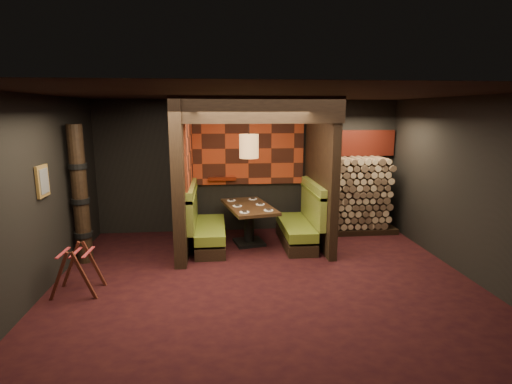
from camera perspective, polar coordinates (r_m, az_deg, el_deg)
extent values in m
cube|color=black|center=(6.45, 1.18, -12.50)|extent=(6.50, 5.50, 0.02)
cube|color=black|center=(5.89, 1.30, 13.91)|extent=(6.50, 5.50, 0.02)
cube|color=black|center=(8.72, -0.96, 3.69)|extent=(6.50, 0.02, 2.85)
cube|color=black|center=(3.38, 6.97, -9.18)|extent=(6.50, 0.02, 2.85)
cube|color=black|center=(6.48, -28.70, -0.49)|extent=(0.02, 5.50, 2.85)
cube|color=black|center=(7.17, 28.08, 0.60)|extent=(0.02, 5.50, 2.85)
cube|color=black|center=(7.61, -10.44, 2.35)|extent=(0.20, 2.20, 2.85)
cube|color=black|center=(7.90, 9.14, 2.72)|extent=(0.15, 2.10, 2.85)
cube|color=black|center=(6.58, 0.31, 11.66)|extent=(2.85, 0.18, 0.44)
cube|color=#AC3719|center=(8.62, -1.11, 6.24)|extent=(2.40, 0.06, 1.55)
cube|color=#AC3719|center=(7.72, -9.56, 5.69)|extent=(0.04, 1.85, 1.45)
cube|color=#61190A|center=(8.62, -4.88, 1.91)|extent=(0.60, 0.12, 0.07)
cube|color=black|center=(7.90, -6.48, -7.02)|extent=(0.55, 1.60, 0.22)
cube|color=#5C6C1E|center=(7.83, -6.52, -5.29)|extent=(0.55, 1.60, 0.18)
cube|color=#527317|center=(7.74, -9.07, -2.56)|extent=(0.12, 1.60, 0.78)
cube|color=#5C6C1E|center=(7.66, -9.16, -0.02)|extent=(0.15, 1.60, 0.06)
cube|color=black|center=(8.05, 5.64, -6.65)|extent=(0.55, 1.60, 0.22)
cube|color=#5C6C1E|center=(7.98, 5.68, -4.95)|extent=(0.55, 1.60, 0.18)
cube|color=#527317|center=(7.95, 8.10, -2.16)|extent=(0.12, 1.60, 0.78)
cube|color=#5C6C1E|center=(7.87, 8.17, 0.32)|extent=(0.15, 1.60, 0.06)
cube|color=black|center=(8.06, -0.99, -7.18)|extent=(0.65, 0.65, 0.06)
cylinder|color=black|center=(7.96, -1.00, -4.90)|extent=(0.20, 0.20, 0.73)
cube|color=#3A2513|center=(7.85, -1.01, -2.14)|extent=(1.09, 1.62, 0.06)
cylinder|color=white|center=(7.31, -1.66, -2.90)|extent=(0.18, 0.18, 0.01)
cube|color=black|center=(7.30, -1.66, -2.78)|extent=(0.09, 0.12, 0.02)
cylinder|color=white|center=(7.44, 1.82, -2.63)|extent=(0.18, 0.18, 0.01)
cube|color=black|center=(7.44, 1.82, -2.51)|extent=(0.09, 0.12, 0.02)
cylinder|color=white|center=(7.79, -2.67, -2.00)|extent=(0.18, 0.18, 0.01)
cube|color=black|center=(7.78, -2.67, -1.89)|extent=(0.09, 0.12, 0.02)
cylinder|color=white|center=(7.91, 0.62, -1.77)|extent=(0.18, 0.18, 0.01)
cube|color=black|center=(7.91, 0.62, -1.65)|extent=(0.09, 0.12, 0.02)
cylinder|color=white|center=(8.27, -3.56, -1.20)|extent=(0.18, 0.18, 0.01)
cube|color=black|center=(8.27, -3.56, -1.10)|extent=(0.09, 0.12, 0.02)
cylinder|color=white|center=(8.39, -0.45, -1.00)|extent=(0.18, 0.18, 0.01)
cube|color=black|center=(8.39, -0.45, -0.89)|extent=(0.09, 0.12, 0.02)
cylinder|color=#AA7845|center=(7.61, -1.01, 6.55)|extent=(0.37, 0.37, 0.45)
sphere|color=#FFC672|center=(7.61, -1.01, 6.55)|extent=(0.18, 0.18, 0.18)
cylinder|color=black|center=(7.58, -1.03, 10.77)|extent=(0.02, 0.02, 0.67)
cube|color=olive|center=(6.53, -28.21, 1.38)|extent=(0.04, 0.36, 0.46)
cube|color=#3F3F3F|center=(6.52, -28.01, 1.38)|extent=(0.01, 0.27, 0.36)
cube|color=#421A11|center=(6.32, -26.38, -10.90)|extent=(0.34, 0.05, 0.75)
cube|color=#421A11|center=(6.20, -23.29, -11.07)|extent=(0.34, 0.05, 0.75)
cube|color=#421A11|center=(6.71, -24.96, -9.50)|extent=(0.34, 0.05, 0.75)
cube|color=#421A11|center=(6.59, -22.04, -9.63)|extent=(0.34, 0.05, 0.75)
cube|color=maroon|center=(6.42, -25.87, -7.83)|extent=(0.06, 0.47, 0.01)
cube|color=maroon|center=(6.36, -24.37, -7.88)|extent=(0.06, 0.47, 0.01)
cube|color=maroon|center=(6.30, -22.85, -7.93)|extent=(0.06, 0.47, 0.01)
cylinder|color=black|center=(7.46, -23.83, -0.40)|extent=(0.26, 0.26, 2.40)
cylinder|color=black|center=(7.62, -23.41, -5.55)|extent=(0.31, 0.31, 0.09)
cylinder|color=black|center=(7.48, -23.77, -1.15)|extent=(0.31, 0.31, 0.09)
cylinder|color=black|center=(7.38, -24.15, 3.40)|extent=(0.31, 0.31, 0.09)
cube|color=black|center=(9.09, 13.85, -5.13)|extent=(1.73, 0.70, 0.12)
cube|color=brown|center=(8.90, 14.11, -0.07)|extent=(1.73, 0.70, 1.52)
cube|color=maroon|center=(9.06, 13.73, 6.80)|extent=(1.83, 0.10, 0.56)
cube|color=black|center=(8.17, 9.29, 3.01)|extent=(0.08, 0.08, 2.85)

